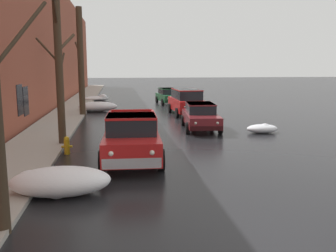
{
  "coord_description": "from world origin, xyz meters",
  "views": [
    {
      "loc": [
        -2.83,
        -6.13,
        3.42
      ],
      "look_at": [
        -0.86,
        7.84,
        1.07
      ],
      "focal_mm": 38.61,
      "sensor_mm": 36.0,
      "label": 1
    }
  ],
  "objects_px": {
    "fire_hydrant": "(67,145)",
    "sedan_green_parked_far_down_block": "(168,96)",
    "bare_tree_second_along_sidewalk": "(59,67)",
    "sedan_maroon_parked_kerbside_close": "(200,116)",
    "suv_red_parked_kerbside_mid": "(186,101)",
    "pickup_truck_red_approaching_near_lane": "(132,137)",
    "bare_tree_mid_block": "(81,60)"
  },
  "relations": [
    {
      "from": "sedan_maroon_parked_kerbside_close",
      "to": "bare_tree_second_along_sidewalk",
      "type": "bearing_deg",
      "value": -155.08
    },
    {
      "from": "fire_hydrant",
      "to": "bare_tree_mid_block",
      "type": "bearing_deg",
      "value": 92.1
    },
    {
      "from": "sedan_maroon_parked_kerbside_close",
      "to": "fire_hydrant",
      "type": "xyz_separation_m",
      "value": [
        -6.46,
        -4.79,
        -0.4
      ]
    },
    {
      "from": "bare_tree_mid_block",
      "to": "suv_red_parked_kerbside_mid",
      "type": "relative_size",
      "value": 1.58
    },
    {
      "from": "suv_red_parked_kerbside_mid",
      "to": "fire_hydrant",
      "type": "distance_m",
      "value": 12.65
    },
    {
      "from": "bare_tree_second_along_sidewalk",
      "to": "sedan_green_parked_far_down_block",
      "type": "bearing_deg",
      "value": 67.14
    },
    {
      "from": "sedan_green_parked_far_down_block",
      "to": "bare_tree_second_along_sidewalk",
      "type": "bearing_deg",
      "value": -112.86
    },
    {
      "from": "fire_hydrant",
      "to": "bare_tree_second_along_sidewalk",
      "type": "bearing_deg",
      "value": 103.62
    },
    {
      "from": "sedan_maroon_parked_kerbside_close",
      "to": "suv_red_parked_kerbside_mid",
      "type": "height_order",
      "value": "suv_red_parked_kerbside_mid"
    },
    {
      "from": "bare_tree_mid_block",
      "to": "suv_red_parked_kerbside_mid",
      "type": "xyz_separation_m",
      "value": [
        7.21,
        -0.53,
        -2.8
      ]
    },
    {
      "from": "bare_tree_mid_block",
      "to": "sedan_maroon_parked_kerbside_close",
      "type": "height_order",
      "value": "bare_tree_mid_block"
    },
    {
      "from": "bare_tree_second_along_sidewalk",
      "to": "pickup_truck_red_approaching_near_lane",
      "type": "distance_m",
      "value": 4.77
    },
    {
      "from": "sedan_maroon_parked_kerbside_close",
      "to": "fire_hydrant",
      "type": "bearing_deg",
      "value": -143.42
    },
    {
      "from": "bare_tree_second_along_sidewalk",
      "to": "sedan_maroon_parked_kerbside_close",
      "type": "distance_m",
      "value": 7.99
    },
    {
      "from": "bare_tree_second_along_sidewalk",
      "to": "pickup_truck_red_approaching_near_lane",
      "type": "xyz_separation_m",
      "value": [
        2.87,
        -2.87,
        -2.49
      ]
    },
    {
      "from": "bare_tree_mid_block",
      "to": "pickup_truck_red_approaching_near_lane",
      "type": "bearing_deg",
      "value": -76.89
    },
    {
      "from": "bare_tree_second_along_sidewalk",
      "to": "fire_hydrant",
      "type": "distance_m",
      "value": 3.44
    },
    {
      "from": "suv_red_parked_kerbside_mid",
      "to": "sedan_maroon_parked_kerbside_close",
      "type": "bearing_deg",
      "value": -93.41
    },
    {
      "from": "sedan_green_parked_far_down_block",
      "to": "fire_hydrant",
      "type": "relative_size",
      "value": 5.9
    },
    {
      "from": "sedan_maroon_parked_kerbside_close",
      "to": "fire_hydrant",
      "type": "relative_size",
      "value": 6.18
    },
    {
      "from": "suv_red_parked_kerbside_mid",
      "to": "sedan_green_parked_far_down_block",
      "type": "height_order",
      "value": "suv_red_parked_kerbside_mid"
    },
    {
      "from": "bare_tree_second_along_sidewalk",
      "to": "sedan_maroon_parked_kerbside_close",
      "type": "relative_size",
      "value": 1.47
    },
    {
      "from": "bare_tree_second_along_sidewalk",
      "to": "bare_tree_mid_block",
      "type": "height_order",
      "value": "bare_tree_mid_block"
    },
    {
      "from": "fire_hydrant",
      "to": "sedan_green_parked_far_down_block",
      "type": "bearing_deg",
      "value": 70.06
    },
    {
      "from": "bare_tree_second_along_sidewalk",
      "to": "sedan_green_parked_far_down_block",
      "type": "distance_m",
      "value": 18.18
    },
    {
      "from": "sedan_maroon_parked_kerbside_close",
      "to": "sedan_green_parked_far_down_block",
      "type": "height_order",
      "value": "same"
    },
    {
      "from": "pickup_truck_red_approaching_near_lane",
      "to": "sedan_green_parked_far_down_block",
      "type": "bearing_deg",
      "value": 78.06
    },
    {
      "from": "suv_red_parked_kerbside_mid",
      "to": "pickup_truck_red_approaching_near_lane",
      "type": "bearing_deg",
      "value": -109.95
    },
    {
      "from": "bare_tree_mid_block",
      "to": "pickup_truck_red_approaching_near_lane",
      "type": "height_order",
      "value": "bare_tree_mid_block"
    },
    {
      "from": "bare_tree_mid_block",
      "to": "sedan_green_parked_far_down_block",
      "type": "bearing_deg",
      "value": 45.05
    },
    {
      "from": "bare_tree_second_along_sidewalk",
      "to": "bare_tree_mid_block",
      "type": "bearing_deg",
      "value": 90.11
    },
    {
      "from": "pickup_truck_red_approaching_near_lane",
      "to": "suv_red_parked_kerbside_mid",
      "type": "xyz_separation_m",
      "value": [
        4.32,
        11.9,
        0.11
      ]
    }
  ]
}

